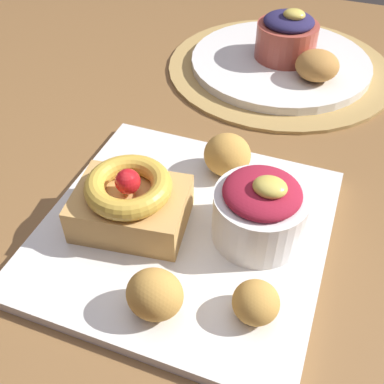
% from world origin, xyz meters
% --- Properties ---
extents(dining_table, '(1.31, 1.03, 0.73)m').
position_xyz_m(dining_table, '(0.00, 0.00, 0.64)').
color(dining_table, brown).
rests_on(dining_table, ground_plane).
extents(woven_placemat, '(0.33, 0.33, 0.00)m').
position_xyz_m(woven_placemat, '(0.09, 0.21, 0.73)').
color(woven_placemat, '#AD894C').
rests_on(woven_placemat, dining_table).
extents(front_plate, '(0.26, 0.26, 0.01)m').
position_xyz_m(front_plate, '(0.08, -0.14, 0.74)').
color(front_plate, white).
rests_on(front_plate, dining_table).
extents(cake_slice, '(0.11, 0.09, 0.06)m').
position_xyz_m(cake_slice, '(0.03, -0.15, 0.77)').
color(cake_slice, tan).
rests_on(cake_slice, front_plate).
extents(berry_ramekin, '(0.08, 0.08, 0.07)m').
position_xyz_m(berry_ramekin, '(0.14, -0.12, 0.77)').
color(berry_ramekin, white).
rests_on(berry_ramekin, front_plate).
extents(fritter_front, '(0.04, 0.04, 0.03)m').
position_xyz_m(fritter_front, '(0.16, -0.21, 0.76)').
color(fritter_front, gold).
rests_on(fritter_front, front_plate).
extents(fritter_middle, '(0.05, 0.05, 0.05)m').
position_xyz_m(fritter_middle, '(0.09, -0.05, 0.76)').
color(fritter_middle, gold).
rests_on(fritter_middle, front_plate).
extents(fritter_back, '(0.05, 0.04, 0.04)m').
position_xyz_m(fritter_back, '(0.09, -0.23, 0.76)').
color(fritter_back, gold).
rests_on(fritter_back, front_plate).
extents(back_plate, '(0.26, 0.26, 0.01)m').
position_xyz_m(back_plate, '(0.09, 0.21, 0.74)').
color(back_plate, white).
rests_on(back_plate, woven_placemat).
extents(back_ramekin, '(0.09, 0.09, 0.07)m').
position_xyz_m(back_ramekin, '(0.10, 0.22, 0.78)').
color(back_ramekin, '#B24C3D').
rests_on(back_ramekin, back_plate).
extents(back_pastry, '(0.06, 0.06, 0.04)m').
position_xyz_m(back_pastry, '(0.15, 0.17, 0.77)').
color(back_pastry, '#B77F3D').
rests_on(back_pastry, back_plate).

